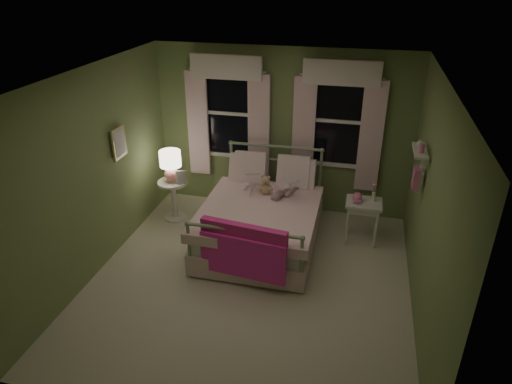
% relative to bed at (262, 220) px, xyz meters
% --- Properties ---
extents(room_shell, '(4.20, 4.20, 4.20)m').
position_rel_bed_xyz_m(room_shell, '(0.05, -0.91, 0.92)').
color(room_shell, beige).
rests_on(room_shell, ground).
extents(bed, '(1.58, 2.04, 1.18)m').
position_rel_bed_xyz_m(bed, '(0.00, 0.00, 0.00)').
color(bed, white).
rests_on(bed, ground).
extents(pink_throw, '(1.10, 0.27, 0.71)m').
position_rel_bed_xyz_m(pink_throw, '(-0.00, -1.03, 0.23)').
color(pink_throw, '#DF2B8A').
rests_on(pink_throw, bed).
extents(child_left, '(0.28, 0.21, 0.68)m').
position_rel_bed_xyz_m(child_left, '(-0.28, 0.42, 0.53)').
color(child_left, '#F7D1DD').
rests_on(child_left, bed).
extents(child_right, '(0.45, 0.41, 0.76)m').
position_rel_bed_xyz_m(child_right, '(0.28, 0.42, 0.57)').
color(child_right, '#F7D1DD').
rests_on(child_right, bed).
extents(book_left, '(0.22, 0.15, 0.26)m').
position_rel_bed_xyz_m(book_left, '(-0.28, 0.17, 0.58)').
color(book_left, beige).
rests_on(book_left, child_left).
extents(book_right, '(0.20, 0.12, 0.26)m').
position_rel_bed_xyz_m(book_right, '(0.28, 0.17, 0.54)').
color(book_right, beige).
rests_on(book_right, child_right).
extents(teddy_bear, '(0.23, 0.18, 0.30)m').
position_rel_bed_xyz_m(teddy_bear, '(-0.00, 0.26, 0.41)').
color(teddy_bear, tan).
rests_on(teddy_bear, bed).
extents(nightstand_left, '(0.46, 0.46, 0.65)m').
position_rel_bed_xyz_m(nightstand_left, '(-1.50, 0.38, 0.03)').
color(nightstand_left, white).
rests_on(nightstand_left, ground).
extents(table_lamp, '(0.33, 0.33, 0.49)m').
position_rel_bed_xyz_m(table_lamp, '(-1.50, 0.38, 0.57)').
color(table_lamp, pink).
rests_on(table_lamp, nightstand_left).
extents(book_nightstand, '(0.21, 0.26, 0.02)m').
position_rel_bed_xyz_m(book_nightstand, '(-1.40, 0.30, 0.27)').
color(book_nightstand, beige).
rests_on(book_nightstand, nightstand_left).
extents(nightstand_right, '(0.50, 0.40, 0.64)m').
position_rel_bed_xyz_m(nightstand_right, '(1.39, 0.38, 0.17)').
color(nightstand_right, white).
rests_on(nightstand_right, ground).
extents(pink_toy, '(0.14, 0.18, 0.14)m').
position_rel_bed_xyz_m(pink_toy, '(1.29, 0.38, 0.32)').
color(pink_toy, pink).
rests_on(pink_toy, nightstand_right).
extents(bud_vase, '(0.06, 0.06, 0.28)m').
position_rel_bed_xyz_m(bud_vase, '(1.51, 0.43, 0.41)').
color(bud_vase, white).
rests_on(bud_vase, nightstand_right).
extents(window_left, '(1.34, 0.13, 1.96)m').
position_rel_bed_xyz_m(window_left, '(-0.80, 1.12, 1.24)').
color(window_left, black).
rests_on(window_left, room_shell).
extents(window_right, '(1.34, 0.13, 1.96)m').
position_rel_bed_xyz_m(window_right, '(0.90, 1.12, 1.24)').
color(window_right, black).
rests_on(window_right, room_shell).
extents(wall_shelf, '(0.15, 0.50, 0.60)m').
position_rel_bed_xyz_m(wall_shelf, '(1.95, -0.21, 1.14)').
color(wall_shelf, white).
rests_on(wall_shelf, room_shell).
extents(framed_picture, '(0.03, 0.32, 0.42)m').
position_rel_bed_xyz_m(framed_picture, '(-1.90, -0.31, 1.12)').
color(framed_picture, beige).
rests_on(framed_picture, room_shell).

